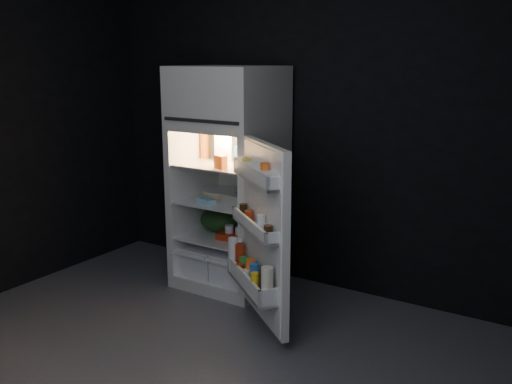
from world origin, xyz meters
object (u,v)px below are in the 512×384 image
Objects in this scene: fridge_door at (261,236)px; egg_carton at (237,200)px; milk_jug at (226,146)px; yogurt_tray at (235,237)px; refrigerator at (230,171)px.

fridge_door is 4.50× the size of egg_carton.
milk_jug is at bearing 138.71° from fridge_door.
fridge_door is 1.10m from milk_jug.
egg_carton is (0.22, -0.18, -0.38)m from milk_jug.
milk_jug is (-0.75, 0.66, 0.46)m from fridge_door.
refrigerator is at bearing 130.01° from yogurt_tray.
yogurt_tray is (-0.02, 0.01, -0.31)m from egg_carton.
egg_carton is at bearing -40.79° from refrigerator.
refrigerator is 0.95m from fridge_door.
egg_carton is (0.15, -0.13, -0.19)m from refrigerator.
fridge_door is 0.77m from yogurt_tray.
fridge_door is 4.33× the size of yogurt_tray.
fridge_door is at bearing -42.22° from refrigerator.
milk_jug is at bearing 133.85° from yogurt_tray.
refrigerator is at bearing 148.17° from egg_carton.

